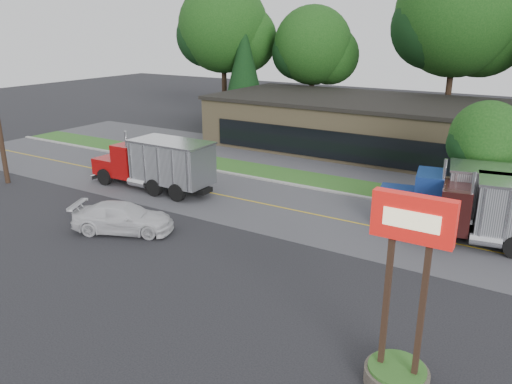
{
  "coord_description": "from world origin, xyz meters",
  "views": [
    {
      "loc": [
        13.43,
        -15.16,
        10.13
      ],
      "look_at": [
        0.27,
        6.11,
        1.8
      ],
      "focal_mm": 35.0,
      "sensor_mm": 36.0,
      "label": 1
    }
  ],
  "objects_px": {
    "rally_car": "(123,218)",
    "dump_truck_red": "(158,163)",
    "dump_truck_blue": "(474,196)",
    "dump_truck_maroon": "(504,212)",
    "bilo_sign": "(402,325)"
  },
  "relations": [
    {
      "from": "rally_car",
      "to": "dump_truck_red",
      "type": "bearing_deg",
      "value": 2.62
    },
    {
      "from": "dump_truck_blue",
      "to": "dump_truck_maroon",
      "type": "height_order",
      "value": "same"
    },
    {
      "from": "bilo_sign",
      "to": "rally_car",
      "type": "bearing_deg",
      "value": 165.17
    },
    {
      "from": "bilo_sign",
      "to": "dump_truck_maroon",
      "type": "bearing_deg",
      "value": 83.96
    },
    {
      "from": "dump_truck_red",
      "to": "dump_truck_blue",
      "type": "xyz_separation_m",
      "value": [
        18.41,
        3.74,
        -0.0
      ]
    },
    {
      "from": "dump_truck_blue",
      "to": "dump_truck_maroon",
      "type": "xyz_separation_m",
      "value": [
        1.59,
        -1.77,
        -0.0
      ]
    },
    {
      "from": "dump_truck_red",
      "to": "dump_truck_blue",
      "type": "distance_m",
      "value": 18.79
    },
    {
      "from": "bilo_sign",
      "to": "rally_car",
      "type": "relative_size",
      "value": 1.15
    },
    {
      "from": "dump_truck_red",
      "to": "rally_car",
      "type": "relative_size",
      "value": 1.72
    },
    {
      "from": "dump_truck_red",
      "to": "rally_car",
      "type": "height_order",
      "value": "dump_truck_red"
    },
    {
      "from": "dump_truck_blue",
      "to": "rally_car",
      "type": "relative_size",
      "value": 1.7
    },
    {
      "from": "dump_truck_red",
      "to": "dump_truck_maroon",
      "type": "relative_size",
      "value": 1.06
    },
    {
      "from": "dump_truck_maroon",
      "to": "rally_car",
      "type": "distance_m",
      "value": 18.71
    },
    {
      "from": "rally_car",
      "to": "dump_truck_maroon",
      "type": "bearing_deg",
      "value": -88.77
    },
    {
      "from": "rally_car",
      "to": "bilo_sign",
      "type": "bearing_deg",
      "value": -129.53
    }
  ]
}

